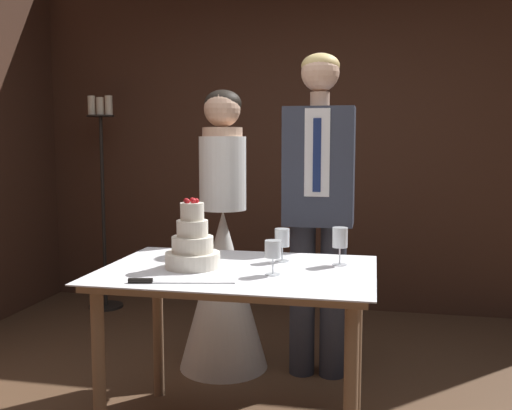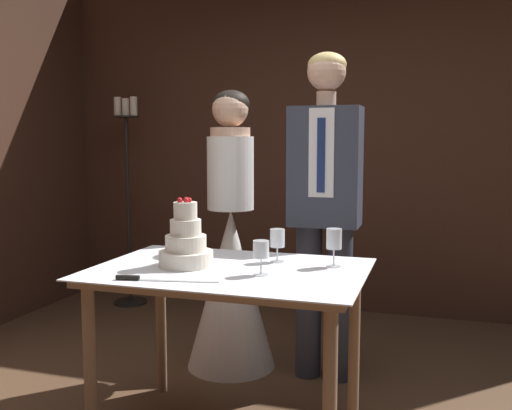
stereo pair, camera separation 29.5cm
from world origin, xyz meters
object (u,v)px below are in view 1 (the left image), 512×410
Objects in this scene: tiered_cake at (193,245)px; cake_knife at (161,281)px; cake_table at (238,290)px; wine_glass_middle at (282,239)px; candle_stand at (103,197)px; wine_glass_far at (273,251)px; wine_glass_near at (340,240)px; groom at (319,198)px; bride at (223,267)px.

tiered_cake reaches higher than cake_knife.
wine_glass_middle reaches higher than cake_table.
tiered_cake is 2.29m from candle_stand.
candle_stand is (-1.76, 1.91, 0.02)m from wine_glass_far.
cake_knife is at bearing -96.67° from tiered_cake.
cake_table is 6.93× the size of wine_glass_near.
groom is (0.12, 0.60, 0.15)m from wine_glass_middle.
wine_glass_middle is 0.62m from groom.
wine_glass_far is at bearing -62.36° from bride.
cake_knife is (-0.25, -0.32, 0.11)m from cake_table.
groom reaches higher than cake_knife.
tiered_cake is 0.18× the size of candle_stand.
wine_glass_middle is 0.09× the size of candle_stand.
wine_glass_middle is 0.10× the size of bride.
wine_glass_near reaches higher than cake_knife.
wine_glass_middle is at bearing -101.06° from groom.
candle_stand is at bearing 151.27° from groom.
tiered_cake is at bearing -163.89° from wine_glass_near.
cake_knife is at bearing -88.00° from bride.
cake_table is 2.85× the size of cake_knife.
groom reaches higher than wine_glass_near.
cake_table is 0.73× the size of bride.
cake_knife is 1.14m from bride.
bride is (-0.08, 0.81, -0.28)m from tiered_cake.
tiered_cake reaches higher than wine_glass_near.
wine_glass_near is at bearing 24.52° from cake_knife.
wine_glass_far is (0.18, -0.08, 0.20)m from cake_table.
candle_stand reaches higher than cake_knife.
tiered_cake is 1.80× the size of wine_glass_near.
candle_stand reaches higher than wine_glass_near.
tiered_cake is at bearing -121.49° from groom.
candle_stand is (-2.03, 1.65, 0.00)m from wine_glass_near.
groom is at bearing 58.51° from tiered_cake.
tiered_cake is 0.39m from wine_glass_far.
groom reaches higher than tiered_cake.
wine_glass_near is at bearing 16.11° from tiered_cake.
groom is at bearing -0.05° from bride.
groom is 1.07× the size of candle_stand.
cake_table is 0.34m from wine_glass_middle.
cake_knife is 0.23× the size of groom.
wine_glass_far is 2.59m from candle_stand.
bride is at bearing -38.30° from candle_stand.
cake_table is 0.71× the size of candle_stand.
wine_glass_near is 0.11× the size of bride.
cake_table is 0.53m from wine_glass_near.
wine_glass_middle is at bearing 174.64° from wine_glass_near.
groom reaches higher than cake_table.
wine_glass_middle is (0.42, 0.53, 0.10)m from cake_knife.
tiered_cake is at bearing -176.09° from cake_table.
wine_glass_middle is 0.09× the size of groom.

